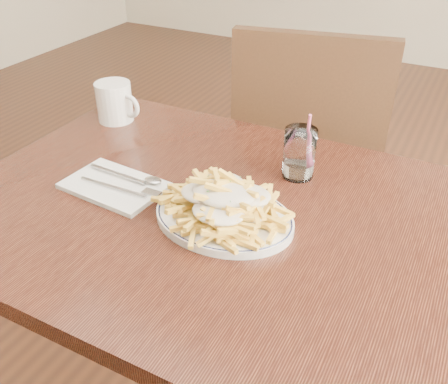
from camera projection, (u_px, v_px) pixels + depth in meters
The scene contains 8 objects.
table at pixel (236, 243), 1.06m from camera, with size 1.20×0.80×0.75m.
chair_far at pixel (308, 155), 1.63m from camera, with size 0.53×0.53×0.98m.
fries_plate at pixel (224, 217), 0.99m from camera, with size 0.33×0.30×0.02m.
loaded_fries at pixel (224, 197), 0.96m from camera, with size 0.28×0.25×0.07m.
napkin at pixel (114, 186), 1.09m from camera, with size 0.22×0.14×0.01m, color white.
cutlery at pixel (116, 181), 1.09m from camera, with size 0.22×0.07×0.01m.
water_glass at pixel (299, 156), 1.11m from camera, with size 0.07×0.07×0.16m.
coffee_mug at pixel (115, 102), 1.36m from camera, with size 0.14×0.10×0.11m.
Camera 1 is at (0.36, -0.75, 1.34)m, focal length 40.00 mm.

